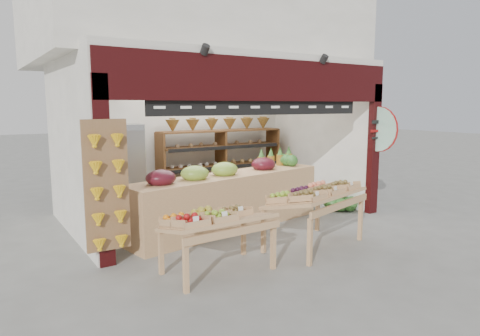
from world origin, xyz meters
name	(u,v)px	position (x,y,z in m)	size (l,w,h in m)	color
ground	(233,220)	(0.00, 0.00, 0.00)	(60.00, 60.00, 0.00)	slate
shop_structure	(193,25)	(0.00, 1.61, 3.92)	(6.36, 5.12, 5.40)	silver
banana_board	(107,189)	(-2.73, -1.17, 1.12)	(0.60, 0.15, 1.80)	brown
gift_sign	(378,129)	(2.75, -1.15, 1.75)	(0.04, 0.93, 0.92)	#A5D0BB
back_shelving	(221,149)	(0.80, 1.81, 1.21)	(3.12, 0.51, 1.92)	brown
refrigerator	(125,168)	(-1.52, 1.84, 0.92)	(0.72, 0.72, 1.85)	silver
cardboard_stack	(153,211)	(-1.36, 0.71, 0.23)	(0.96, 0.70, 0.63)	silver
mid_counter	(229,199)	(-0.35, -0.41, 0.54)	(4.06, 1.45, 1.23)	tan
display_table_left	(211,220)	(-1.65, -2.08, 0.73)	(1.49, 0.86, 0.95)	tan
display_table_right	(315,195)	(0.27, -2.01, 0.84)	(1.86, 1.35, 1.06)	tan
watermelon_pile	(339,200)	(2.38, -0.50, 0.21)	(0.71, 0.73, 0.56)	#1A501B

